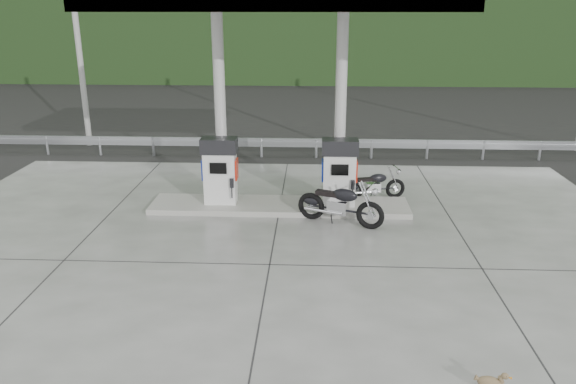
{
  "coord_description": "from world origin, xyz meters",
  "views": [
    {
      "loc": [
        0.9,
        -11.87,
        5.31
      ],
      "look_at": [
        0.3,
        1.0,
        1.0
      ],
      "focal_mm": 35.0,
      "sensor_mm": 36.0,
      "label": 1
    }
  ],
  "objects_px": {
    "gas_pump_left": "(220,171)",
    "gas_pump_right": "(339,172)",
    "duck": "(490,383)",
    "motorcycle_left": "(340,205)",
    "motorcycle_right": "(375,186)"
  },
  "relations": [
    {
      "from": "duck",
      "to": "motorcycle_right",
      "type": "bearing_deg",
      "value": 112.49
    },
    {
      "from": "gas_pump_right",
      "to": "motorcycle_left",
      "type": "distance_m",
      "value": 1.17
    },
    {
      "from": "motorcycle_right",
      "to": "duck",
      "type": "xyz_separation_m",
      "value": [
        0.82,
        -8.44,
        -0.24
      ]
    },
    {
      "from": "gas_pump_right",
      "to": "motorcycle_right",
      "type": "distance_m",
      "value": 1.54
    },
    {
      "from": "gas_pump_left",
      "to": "duck",
      "type": "relative_size",
      "value": 4.03
    },
    {
      "from": "gas_pump_left",
      "to": "motorcycle_right",
      "type": "relative_size",
      "value": 1.06
    },
    {
      "from": "motorcycle_right",
      "to": "duck",
      "type": "distance_m",
      "value": 8.48
    },
    {
      "from": "motorcycle_right",
      "to": "gas_pump_left",
      "type": "bearing_deg",
      "value": 178.77
    },
    {
      "from": "motorcycle_left",
      "to": "duck",
      "type": "relative_size",
      "value": 4.82
    },
    {
      "from": "gas_pump_left",
      "to": "duck",
      "type": "distance_m",
      "value": 9.12
    },
    {
      "from": "gas_pump_left",
      "to": "gas_pump_right",
      "type": "xyz_separation_m",
      "value": [
        3.2,
        0.0,
        0.0
      ]
    },
    {
      "from": "gas_pump_right",
      "to": "motorcycle_left",
      "type": "height_order",
      "value": "gas_pump_right"
    },
    {
      "from": "gas_pump_left",
      "to": "duck",
      "type": "height_order",
      "value": "gas_pump_left"
    },
    {
      "from": "duck",
      "to": "gas_pump_right",
      "type": "bearing_deg",
      "value": 120.94
    },
    {
      "from": "gas_pump_right",
      "to": "motorcycle_left",
      "type": "relative_size",
      "value": 0.84
    }
  ]
}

